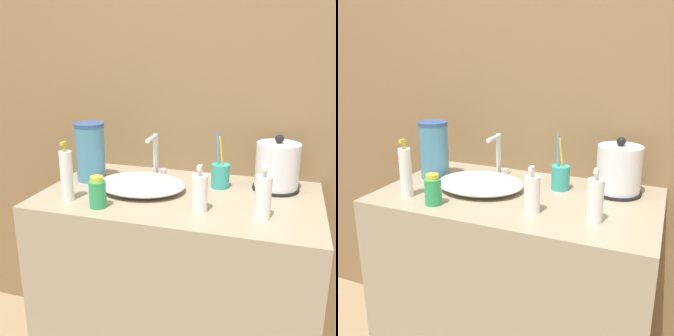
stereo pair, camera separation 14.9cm
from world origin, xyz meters
TOP-DOWN VIEW (x-y plane):
  - wall_back at (0.00, 0.63)m, footprint 6.00×0.04m
  - vanity_counter at (0.00, 0.30)m, footprint 1.05×0.61m
  - sink_basin at (-0.16, 0.30)m, footprint 0.35×0.29m
  - faucet at (-0.15, 0.47)m, footprint 0.06×0.11m
  - electric_kettle at (0.35, 0.47)m, footprint 0.18×0.18m
  - toothbrush_cup at (0.13, 0.43)m, footprint 0.07×0.07m
  - lotion_bottle at (0.11, 0.16)m, footprint 0.05×0.05m
  - shampoo_bottle at (0.32, 0.17)m, footprint 0.05×0.05m
  - mouthwash_bottle at (-0.24, 0.09)m, footprint 0.06×0.06m
  - hand_cream_bottle at (-0.38, 0.12)m, footprint 0.05×0.05m
  - water_pitcher at (-0.41, 0.36)m, footprint 0.12×0.12m

SIDE VIEW (x-z plane):
  - vanity_counter at x=0.00m, z-range 0.00..0.88m
  - sink_basin at x=-0.16m, z-range 0.88..0.93m
  - toothbrush_cup at x=0.13m, z-range 0.82..1.04m
  - mouthwash_bottle at x=-0.24m, z-range 0.88..0.99m
  - lotion_bottle at x=0.11m, z-range 0.86..1.03m
  - shampoo_bottle at x=0.32m, z-range 0.86..1.04m
  - electric_kettle at x=0.35m, z-range 0.86..1.08m
  - hand_cream_bottle at x=-0.38m, z-range 0.86..1.08m
  - faucet at x=-0.15m, z-range 0.89..1.08m
  - water_pitcher at x=-0.41m, z-range 0.88..1.12m
  - wall_back at x=0.00m, z-range 0.00..2.60m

